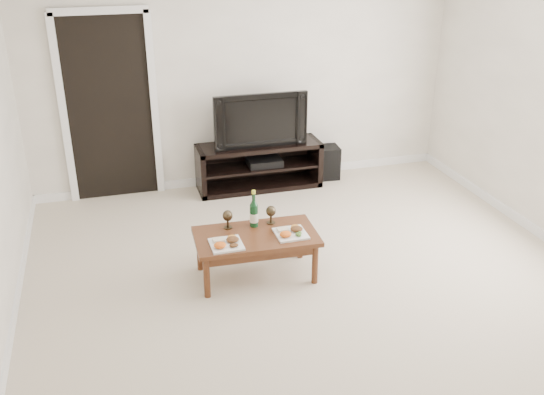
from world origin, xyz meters
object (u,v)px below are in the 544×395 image
(media_console, at_px, (259,166))
(coffee_table, at_px, (256,255))
(television, at_px, (259,118))
(subwoofer, at_px, (327,162))

(media_console, bearing_deg, coffee_table, -105.68)
(television, distance_m, coffee_table, 2.13)
(media_console, height_order, subwoofer, media_console)
(media_console, bearing_deg, subwoofer, 4.18)
(media_console, bearing_deg, television, 0.00)
(television, xyz_separation_m, subwoofer, (0.90, 0.07, -0.66))
(subwoofer, relative_size, coffee_table, 0.38)
(subwoofer, xyz_separation_m, coffee_table, (-1.44, -2.02, 0.01))
(media_console, distance_m, television, 0.59)
(media_console, height_order, coffee_table, media_console)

